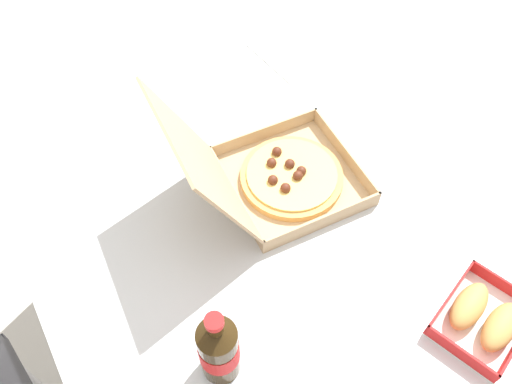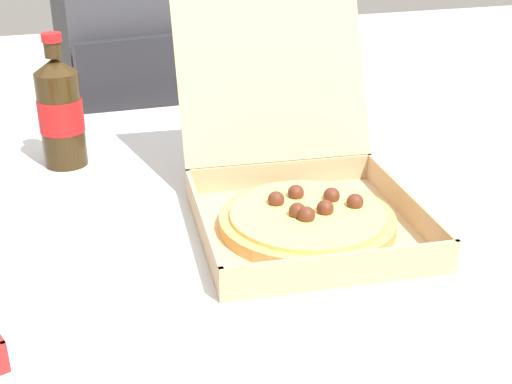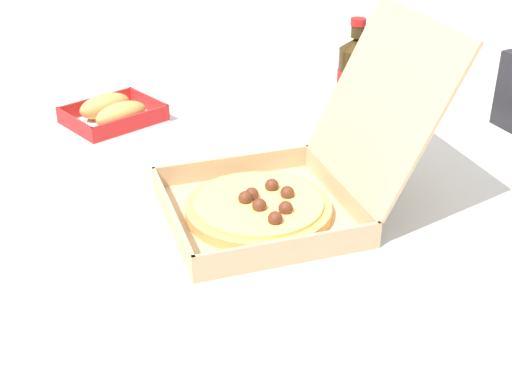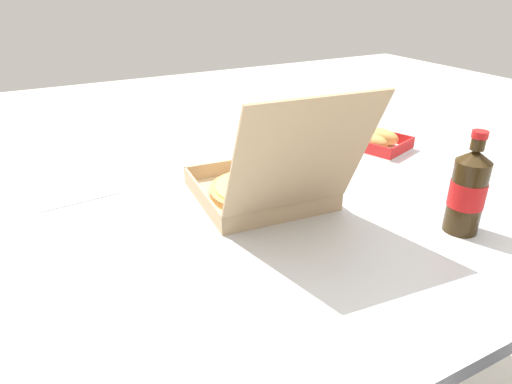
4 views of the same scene
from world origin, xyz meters
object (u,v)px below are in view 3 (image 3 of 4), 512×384
at_px(pizza_box_open, 282,189).
at_px(dipping_sauce_cup, 370,79).
at_px(bread_side_box, 113,112).
at_px(cola_bottle, 354,79).

distance_m(pizza_box_open, dipping_sauce_cup, 0.69).
relative_size(bread_side_box, cola_bottle, 1.02).
distance_m(bread_side_box, dipping_sauce_cup, 0.65).
bearing_deg(dipping_sauce_cup, pizza_box_open, -44.06).
height_order(pizza_box_open, bread_side_box, pizza_box_open).
bearing_deg(bread_side_box, dipping_sauce_cup, 89.87).
height_order(pizza_box_open, dipping_sauce_cup, pizza_box_open).
height_order(bread_side_box, cola_bottle, cola_bottle).
xyz_separation_m(cola_bottle, dipping_sauce_cup, (-0.19, 0.16, -0.08)).
bearing_deg(bread_side_box, pizza_box_open, 18.81).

